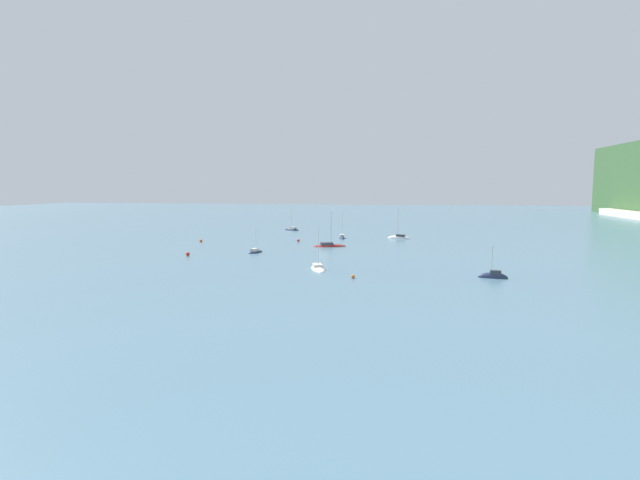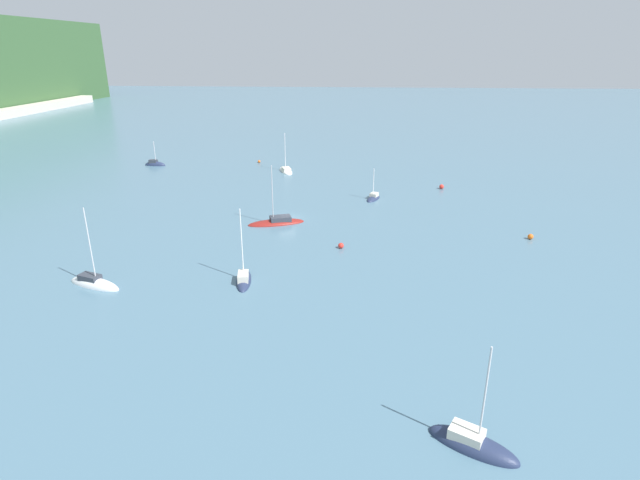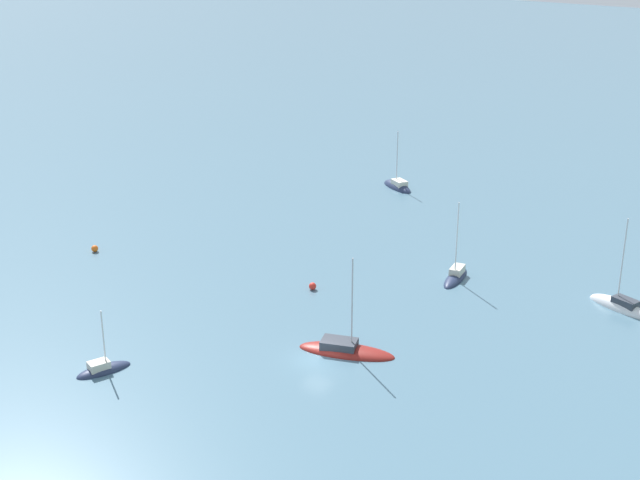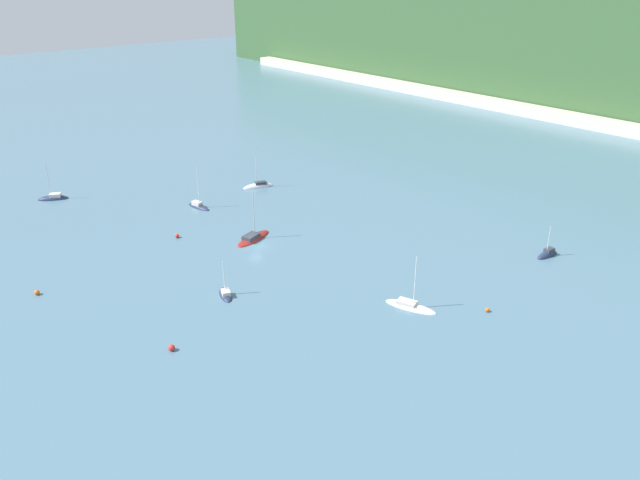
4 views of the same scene
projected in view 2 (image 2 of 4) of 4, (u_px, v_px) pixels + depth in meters
ground_plane at (287, 218)px, 81.37m from camera, size 600.00×600.00×0.00m
sailboat_0 at (94, 285)px, 58.25m from camera, size 4.04×7.36×10.52m
sailboat_1 at (472, 445)px, 34.64m from camera, size 4.98×6.67×9.08m
sailboat_2 at (155, 165)px, 118.24m from camera, size 1.99×5.16×6.61m
sailboat_3 at (277, 223)px, 78.93m from camera, size 5.62×9.43×9.96m
sailboat_4 at (244, 280)px, 59.35m from camera, size 6.54×2.80×9.48m
sailboat_5 at (286, 171)px, 112.74m from camera, size 8.44×4.99×9.07m
sailboat_6 at (373, 198)px, 91.82m from camera, size 5.27×3.41×6.33m
mooring_buoy_0 at (341, 246)px, 69.00m from camera, size 0.79×0.79×0.79m
mooring_buoy_1 at (531, 237)px, 72.29m from camera, size 0.80×0.80×0.80m
mooring_buoy_2 at (442, 187)px, 98.33m from camera, size 0.90×0.90×0.90m
mooring_buoy_3 at (259, 161)px, 120.90m from camera, size 0.65×0.65×0.65m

